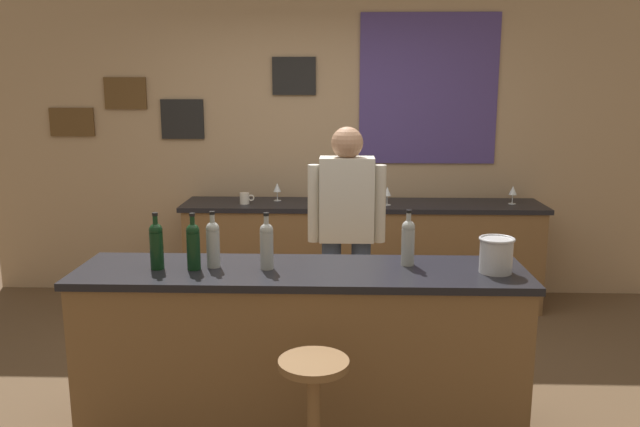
# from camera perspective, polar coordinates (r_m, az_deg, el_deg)

# --- Properties ---
(ground_plane) EXTENTS (10.00, 10.00, 0.00)m
(ground_plane) POSITION_cam_1_polar(r_m,az_deg,el_deg) (4.09, -1.31, -15.85)
(ground_plane) COLOR brown
(back_wall) EXTENTS (6.00, 0.09, 2.80)m
(back_wall) POSITION_cam_1_polar(r_m,az_deg,el_deg) (5.68, -0.10, 6.81)
(back_wall) COLOR tan
(back_wall) RESTS_ON ground_plane
(bar_counter) EXTENTS (2.41, 0.60, 0.92)m
(bar_counter) POSITION_cam_1_polar(r_m,az_deg,el_deg) (3.53, -1.70, -12.18)
(bar_counter) COLOR brown
(bar_counter) RESTS_ON ground_plane
(side_counter) EXTENTS (3.06, 0.56, 0.90)m
(side_counter) POSITION_cam_1_polar(r_m,az_deg,el_deg) (5.47, 3.80, -3.67)
(side_counter) COLOR brown
(side_counter) RESTS_ON ground_plane
(bartender) EXTENTS (0.52, 0.21, 1.62)m
(bartender) POSITION_cam_1_polar(r_m,az_deg,el_deg) (4.23, 2.41, -1.41)
(bartender) COLOR #384766
(bartender) RESTS_ON ground_plane
(bar_stool) EXTENTS (0.32, 0.32, 0.68)m
(bar_stool) POSITION_cam_1_polar(r_m,az_deg,el_deg) (2.98, -0.57, -16.98)
(bar_stool) COLOR brown
(bar_stool) RESTS_ON ground_plane
(wine_bottle_a) EXTENTS (0.07, 0.07, 0.31)m
(wine_bottle_a) POSITION_cam_1_polar(r_m,az_deg,el_deg) (3.45, -14.60, -2.70)
(wine_bottle_a) COLOR black
(wine_bottle_a) RESTS_ON bar_counter
(wine_bottle_b) EXTENTS (0.07, 0.07, 0.31)m
(wine_bottle_b) POSITION_cam_1_polar(r_m,az_deg,el_deg) (3.40, -11.41, -2.77)
(wine_bottle_b) COLOR black
(wine_bottle_b) RESTS_ON bar_counter
(wine_bottle_c) EXTENTS (0.07, 0.07, 0.31)m
(wine_bottle_c) POSITION_cam_1_polar(r_m,az_deg,el_deg) (3.42, -9.66, -2.60)
(wine_bottle_c) COLOR #999E99
(wine_bottle_c) RESTS_ON bar_counter
(wine_bottle_d) EXTENTS (0.07, 0.07, 0.31)m
(wine_bottle_d) POSITION_cam_1_polar(r_m,az_deg,el_deg) (3.35, -4.85, -2.78)
(wine_bottle_d) COLOR #999E99
(wine_bottle_d) RESTS_ON bar_counter
(wine_bottle_e) EXTENTS (0.07, 0.07, 0.31)m
(wine_bottle_e) POSITION_cam_1_polar(r_m,az_deg,el_deg) (3.44, 7.98, -2.45)
(wine_bottle_e) COLOR #999E99
(wine_bottle_e) RESTS_ON bar_counter
(ice_bucket) EXTENTS (0.19, 0.19, 0.19)m
(ice_bucket) POSITION_cam_1_polar(r_m,az_deg,el_deg) (3.41, 15.67, -3.57)
(ice_bucket) COLOR #B7BABF
(ice_bucket) RESTS_ON bar_counter
(wine_glass_a) EXTENTS (0.07, 0.07, 0.16)m
(wine_glass_a) POSITION_cam_1_polar(r_m,az_deg,el_deg) (5.47, -3.90, 2.31)
(wine_glass_a) COLOR silver
(wine_glass_a) RESTS_ON side_counter
(wine_glass_b) EXTENTS (0.07, 0.07, 0.16)m
(wine_glass_b) POSITION_cam_1_polar(r_m,az_deg,el_deg) (5.28, 6.11, 1.94)
(wine_glass_b) COLOR silver
(wine_glass_b) RESTS_ON side_counter
(wine_glass_c) EXTENTS (0.07, 0.07, 0.16)m
(wine_glass_c) POSITION_cam_1_polar(r_m,az_deg,el_deg) (5.54, 17.07, 1.95)
(wine_glass_c) COLOR silver
(wine_glass_c) RESTS_ON side_counter
(coffee_mug) EXTENTS (0.13, 0.08, 0.09)m
(coffee_mug) POSITION_cam_1_polar(r_m,az_deg,el_deg) (5.35, -6.82, 1.38)
(coffee_mug) COLOR silver
(coffee_mug) RESTS_ON side_counter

